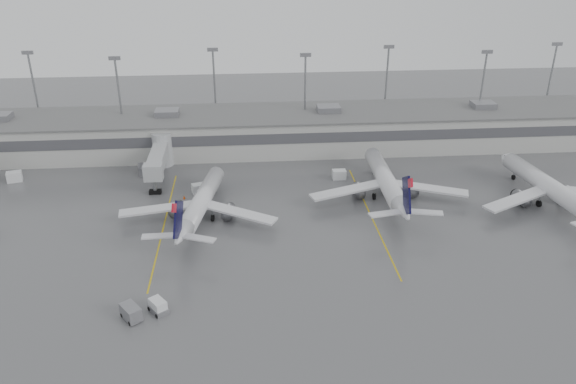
{
  "coord_description": "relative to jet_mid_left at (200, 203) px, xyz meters",
  "views": [
    {
      "loc": [
        -3.77,
        -59.9,
        44.62
      ],
      "look_at": [
        3.23,
        24.0,
        5.0
      ],
      "focal_mm": 35.0,
      "sensor_mm": 36.0,
      "label": 1
    }
  ],
  "objects": [
    {
      "name": "cone_d",
      "position": [
        62.76,
        14.92,
        -2.67
      ],
      "size": [
        0.44,
        0.44,
        0.7
      ],
      "primitive_type": "cone",
      "color": "#DE4804",
      "rests_on": "ground"
    },
    {
      "name": "cone_c",
      "position": [
        23.16,
        7.0,
        -2.69
      ],
      "size": [
        0.42,
        0.42,
        0.67
      ],
      "primitive_type": "cone",
      "color": "#DE4804",
      "rests_on": "ground"
    },
    {
      "name": "gse_loader",
      "position": [
        -12.53,
        20.01,
        -2.02
      ],
      "size": [
        2.53,
        3.49,
        1.99
      ],
      "primitive_type": "cube",
      "rotation": [
        0.0,
        0.0,
        0.18
      ],
      "color": "slate",
      "rests_on": "ground"
    },
    {
      "name": "jet_bridge_right",
      "position": [
        -9.09,
        20.48,
        0.85
      ],
      "size": [
        4.0,
        17.2,
        7.0
      ],
      "color": "#939598",
      "rests_on": "ground"
    },
    {
      "name": "cone_b",
      "position": [
        -3.57,
        8.02,
        -2.67
      ],
      "size": [
        0.44,
        0.44,
        0.7
      ],
      "primitive_type": "cone",
      "color": "#DE4804",
      "rests_on": "ground"
    },
    {
      "name": "jet_far_right",
      "position": [
        61.39,
        0.47,
        0.21
      ],
      "size": [
        28.47,
        32.08,
        10.39
      ],
      "rotation": [
        0.0,
        0.0,
        0.12
      ],
      "color": "silver",
      "rests_on": "ground"
    },
    {
      "name": "jet_mid_right",
      "position": [
        33.12,
        5.46,
        0.22
      ],
      "size": [
        28.74,
        32.21,
        10.42
      ],
      "rotation": [
        0.0,
        0.0,
        -0.02
      ],
      "color": "silver",
      "rests_on": "ground"
    },
    {
      "name": "stand_markings",
      "position": [
        11.41,
        -1.24,
        -3.02
      ],
      "size": [
        105.25,
        40.0,
        0.01
      ],
      "color": "gold",
      "rests_on": "ground"
    },
    {
      "name": "gse_uld_a",
      "position": [
        -37.06,
        18.73,
        -2.05
      ],
      "size": [
        3.14,
        2.5,
        1.95
      ],
      "primitive_type": "cube",
      "rotation": [
        0.0,
        0.0,
        0.27
      ],
      "color": "silver",
      "rests_on": "ground"
    },
    {
      "name": "terminal",
      "position": [
        11.41,
        32.74,
        1.15
      ],
      "size": [
        152.0,
        17.0,
        9.45
      ],
      "color": "#B1B1AC",
      "rests_on": "ground"
    },
    {
      "name": "ground",
      "position": [
        11.41,
        -25.24,
        -3.02
      ],
      "size": [
        260.0,
        260.0,
        0.0
      ],
      "primitive_type": "plane",
      "color": "#4F5052",
      "rests_on": "ground"
    },
    {
      "name": "gse_uld_c",
      "position": [
        26.03,
        14.57,
        -2.1
      ],
      "size": [
        2.63,
        1.77,
        1.85
      ],
      "primitive_type": "cube",
      "rotation": [
        0.0,
        0.0,
        0.01
      ],
      "color": "silver",
      "rests_on": "ground"
    },
    {
      "name": "jet_mid_left",
      "position": [
        0.0,
        0.0,
        0.0
      ],
      "size": [
        26.33,
        29.79,
        9.72
      ],
      "rotation": [
        0.0,
        0.0,
        -0.19
      ],
      "color": "silver",
      "rests_on": "ground"
    },
    {
      "name": "baggage_cart",
      "position": [
        -7.26,
        -26.49,
        -2.02
      ],
      "size": [
        3.16,
        3.43,
        1.93
      ],
      "rotation": [
        0.0,
        0.0,
        0.63
      ],
      "color": "slate",
      "rests_on": "ground"
    },
    {
      "name": "light_masts",
      "position": [
        11.41,
        38.51,
        9.01
      ],
      "size": [
        142.4,
        8.0,
        20.6
      ],
      "color": "gray",
      "rests_on": "ground"
    },
    {
      "name": "gse_uld_b",
      "position": [
        -0.98,
        10.4,
        -2.14
      ],
      "size": [
        2.88,
        2.34,
        1.77
      ],
      "primitive_type": "cube",
      "rotation": [
        0.0,
        0.0,
        0.3
      ],
      "color": "silver",
      "rests_on": "ground"
    },
    {
      "name": "baggage_tug",
      "position": [
        -4.06,
        -25.29,
        -2.33
      ],
      "size": [
        3.0,
        3.23,
        1.78
      ],
      "rotation": [
        0.0,
        0.0,
        0.63
      ],
      "color": "silver",
      "rests_on": "ground"
    }
  ]
}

